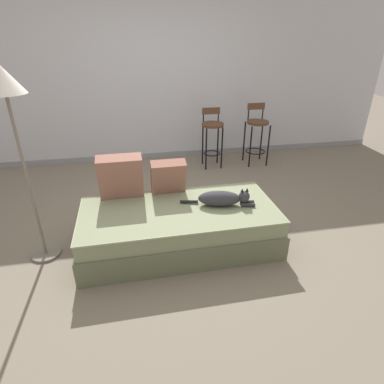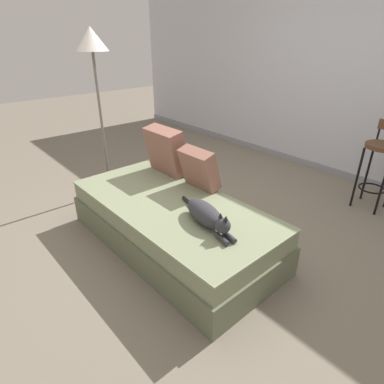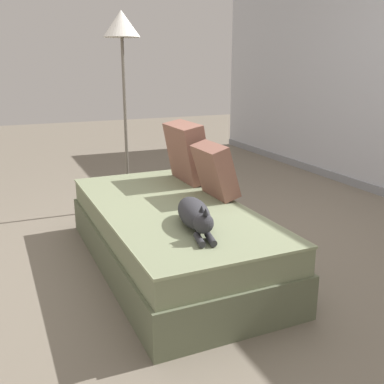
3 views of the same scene
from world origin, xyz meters
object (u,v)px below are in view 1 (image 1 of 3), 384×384
Objects in this scene: throw_pillow_middle at (168,176)px; bar_stool_by_doorway at (257,130)px; floor_lamp at (8,101)px; couch at (179,227)px; bar_stool_near_window at (212,132)px; throw_pillow_corner at (121,176)px; cat at (223,198)px.

throw_pillow_middle is 2.35m from bar_stool_by_doorway.
bar_stool_by_doorway is at bearing 34.20° from floor_lamp.
floor_lamp is (-1.32, 0.08, 1.27)m from couch.
bar_stool_near_window is (0.84, 2.05, 0.35)m from couch.
couch is 5.12× the size of throw_pillow_middle.
floor_lamp is (-2.90, -1.97, 0.94)m from bar_stool_by_doorway.
floor_lamp reaches higher than bar_stool_by_doorway.
throw_pillow_corner reaches higher than throw_pillow_middle.
throw_pillow_corner is (-0.54, 0.36, 0.44)m from couch.
couch is 1.11× the size of floor_lamp.
throw_pillow_corner reaches higher than couch.
cat is at bearing -36.95° from throw_pillow_middle.
cat is at bearing -101.17° from bar_stool_near_window.
couch is at bearing -33.46° from throw_pillow_corner.
throw_pillow_middle is at bearing 0.75° from throw_pillow_corner.
cat is 0.76× the size of bar_stool_by_doorway.
throw_pillow_corner is 2.19m from bar_stool_near_window.
cat is at bearing -0.86° from couch.
throw_pillow_corner reaches higher than cat.
couch is at bearing -3.59° from floor_lamp.
bar_stool_by_doorway reaches higher than couch.
throw_pillow_middle is at bearing 12.41° from floor_lamp.
cat is 0.42× the size of floor_lamp.
throw_pillow_middle is at bearing 143.05° from cat.
throw_pillow_corner is at bearing 19.20° from floor_lamp.
bar_stool_by_doorway is at bearing 60.99° from cat.
cat is at bearing -119.01° from bar_stool_by_doorway.
floor_lamp is (-1.76, 0.09, 0.99)m from cat.
bar_stool_by_doorway is at bearing 52.45° from couch.
cat is at bearing -2.91° from floor_lamp.
bar_stool_near_window is (0.41, 2.06, 0.07)m from cat.
bar_stool_near_window is at bearing 42.33° from floor_lamp.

